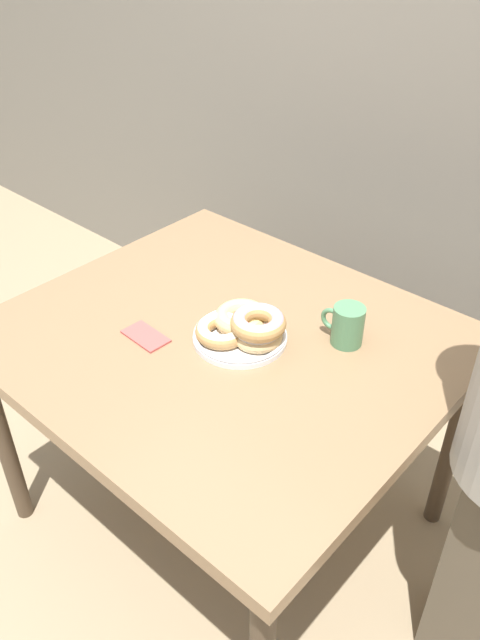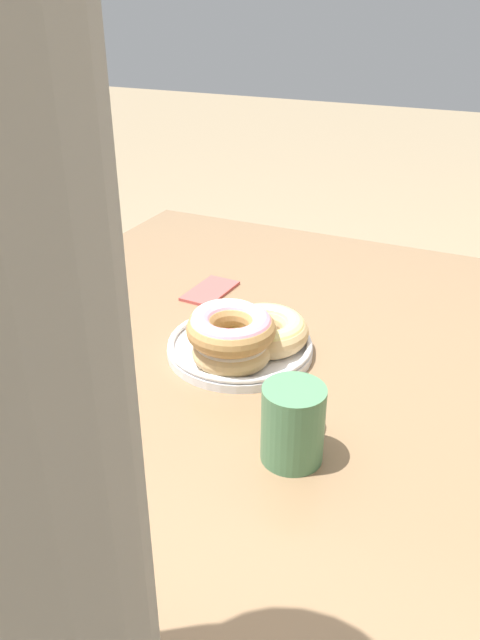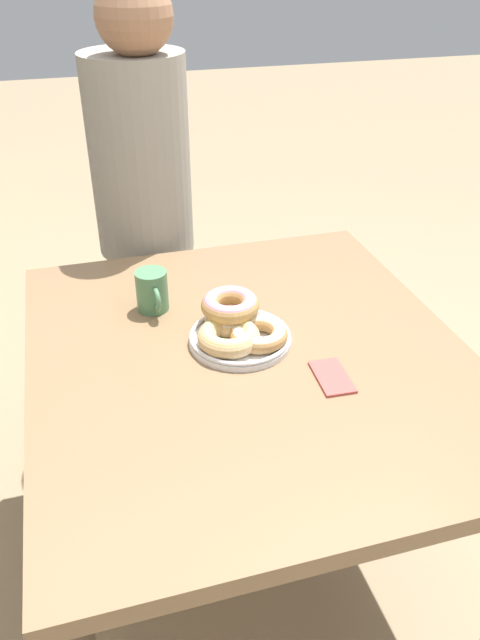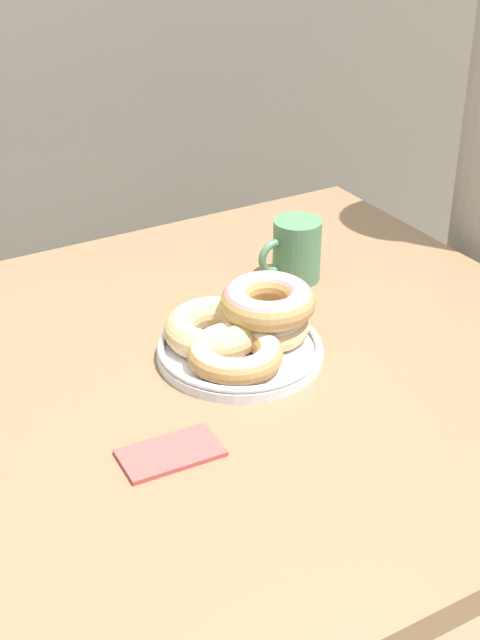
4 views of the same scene
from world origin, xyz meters
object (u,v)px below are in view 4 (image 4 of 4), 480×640
Objects in this scene: dining_table at (218,409)px; coffee_mug at (295,250)px; donut_plate at (243,330)px; napkin at (171,453)px.

coffee_mug reaches higher than dining_table.
donut_plate is 2.26× the size of coffee_mug.
dining_table is at bearing -163.45° from donut_plate.
napkin reaches higher than dining_table.
coffee_mug is at bearing 36.07° from dining_table.
donut_plate is (0.05, 0.01, 0.11)m from dining_table.
dining_table is at bearing 44.89° from napkin.
napkin is (-0.14, -0.14, 0.07)m from dining_table.
dining_table is 4.22× the size of donut_plate.
coffee_mug is 0.50m from napkin.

